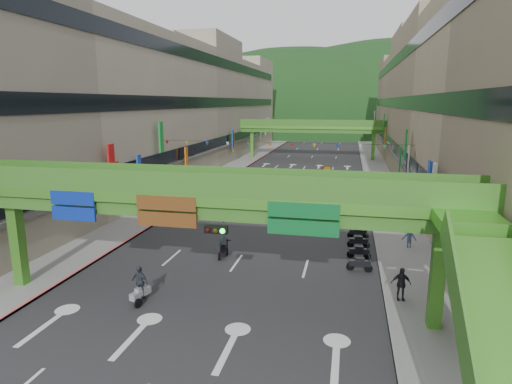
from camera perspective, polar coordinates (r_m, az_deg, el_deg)
name	(u,v)px	position (r m, az deg, el deg)	size (l,w,h in m)	color
ground	(156,376)	(18.22, -13.24, -22.82)	(320.00, 320.00, 0.00)	black
road_slab	(301,172)	(64.57, 6.08, 2.71)	(18.00, 140.00, 0.02)	#28282B
sidewalk_left	(231,169)	(66.63, -3.37, 3.10)	(4.00, 140.00, 0.15)	gray
sidewalk_right	(377,174)	(64.32, 15.88, 2.35)	(4.00, 140.00, 0.15)	gray
curb_left	(243,169)	(66.14, -1.78, 3.07)	(0.20, 140.00, 0.18)	#CC5959
curb_right	(364,173)	(64.23, 14.19, 2.44)	(0.20, 140.00, 0.18)	gray
building_row_left	(181,107)	(68.42, -10.00, 11.07)	(12.80, 95.00, 19.00)	#9E937F
building_row_right	(442,108)	(64.52, 23.51, 10.24)	(12.80, 95.00, 19.00)	gray
overpass_near	(218,212)	(20.32, -5.04, -2.61)	(28.00, 12.27, 7.10)	#4C9E2D
overpass_far	(311,129)	(78.82, 7.40, 8.29)	(28.00, 2.20, 7.10)	#4C9E2D
hill_left	(295,128)	(175.05, 5.20, 8.53)	(168.00, 140.00, 112.00)	#1C4419
hill_right	(394,126)	(194.49, 17.86, 8.35)	(208.00, 176.00, 128.00)	#1C4419
bunting_string	(281,145)	(44.12, 3.35, 6.29)	(26.00, 0.36, 0.47)	black
scooter_rider_near	(223,245)	(28.99, -4.41, -7.12)	(0.72, 1.58, 1.85)	black
scooter_rider_mid	(321,212)	(37.44, 8.65, -2.63)	(0.78, 1.60, 1.88)	black
scooter_rider_left	(140,285)	(23.40, -15.22, -11.86)	(1.06, 1.57, 2.04)	gray
scooter_rider_far	(219,201)	(41.36, -4.89, -1.21)	(0.79, 1.60, 1.84)	maroon
parked_scooter_row	(359,246)	(30.58, 13.55, -7.03)	(1.60, 7.17, 1.08)	black
car_silver	(259,185)	(50.38, 0.35, 0.93)	(1.42, 4.07, 1.34)	#B9B9C1
car_yellow	(327,171)	(61.57, 9.43, 2.80)	(1.61, 4.01, 1.37)	#BC8527
pedestrian_red	(393,206)	(41.73, 17.82, -1.74)	(0.81, 0.63, 1.67)	#AF1D22
pedestrian_dark	(401,286)	(24.00, 18.74, -11.83)	(1.03, 0.43, 1.75)	#24232B
pedestrian_blue	(409,239)	(32.35, 19.76, -5.93)	(0.71, 0.45, 1.52)	#374A66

